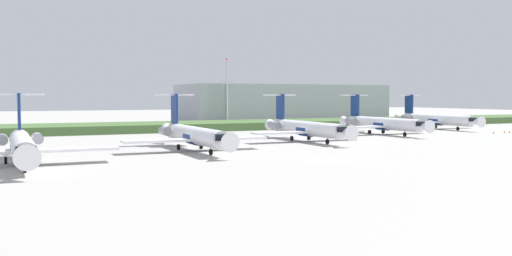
% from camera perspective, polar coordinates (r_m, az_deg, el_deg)
% --- Properties ---
extents(ground_plane, '(500.00, 500.00, 0.00)m').
position_cam_1_polar(ground_plane, '(103.14, -1.54, -1.47)').
color(ground_plane, '#9E9B96').
extents(grass_berm, '(320.00, 20.00, 1.93)m').
position_cam_1_polar(grass_berm, '(141.16, -8.01, 0.17)').
color(grass_berm, '#426033').
rests_on(grass_berm, ground).
extents(regional_jet_second, '(22.81, 31.00, 9.00)m').
position_cam_1_polar(regional_jet_second, '(75.06, -22.92, -1.57)').
color(regional_jet_second, white).
rests_on(regional_jet_second, ground).
extents(regional_jet_third, '(22.81, 31.00, 9.00)m').
position_cam_1_polar(regional_jet_third, '(87.98, -6.46, -0.66)').
color(regional_jet_third, white).
rests_on(regional_jet_third, ground).
extents(regional_jet_fourth, '(22.81, 31.00, 9.00)m').
position_cam_1_polar(regional_jet_fourth, '(106.16, 5.07, 0.02)').
color(regional_jet_fourth, white).
rests_on(regional_jet_fourth, ground).
extents(regional_jet_fifth, '(22.81, 31.00, 9.00)m').
position_cam_1_polar(regional_jet_fifth, '(128.14, 12.77, 0.51)').
color(regional_jet_fifth, white).
rests_on(regional_jet_fifth, ground).
extents(regional_jet_sixth, '(22.81, 31.00, 9.00)m').
position_cam_1_polar(regional_jet_sixth, '(153.28, 17.95, 0.88)').
color(regional_jet_sixth, white).
rests_on(regional_jet_sixth, ground).
extents(antenna_mast, '(4.40, 0.50, 19.33)m').
position_cam_1_polar(antenna_mast, '(158.18, -3.02, 3.11)').
color(antenna_mast, '#B2B2B7').
rests_on(antenna_mast, ground).
extents(distant_hangar, '(65.44, 26.44, 12.19)m').
position_cam_1_polar(distant_hangar, '(180.73, 2.72, 2.50)').
color(distant_hangar, '#9EA3AD').
rests_on(distant_hangar, ground).
extents(safety_cone_front_marker, '(0.44, 0.44, 0.55)m').
position_cam_1_polar(safety_cone_front_marker, '(137.97, 23.25, -0.42)').
color(safety_cone_front_marker, orange).
rests_on(safety_cone_front_marker, ground).
extents(safety_cone_mid_marker, '(0.44, 0.44, 0.55)m').
position_cam_1_polar(safety_cone_mid_marker, '(140.94, 24.18, -0.37)').
color(safety_cone_mid_marker, orange).
rests_on(safety_cone_mid_marker, ground).
extents(safety_cone_rear_marker, '(0.44, 0.44, 0.55)m').
position_cam_1_polar(safety_cone_rear_marker, '(142.03, 24.61, -0.35)').
color(safety_cone_rear_marker, orange).
rests_on(safety_cone_rear_marker, ground).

